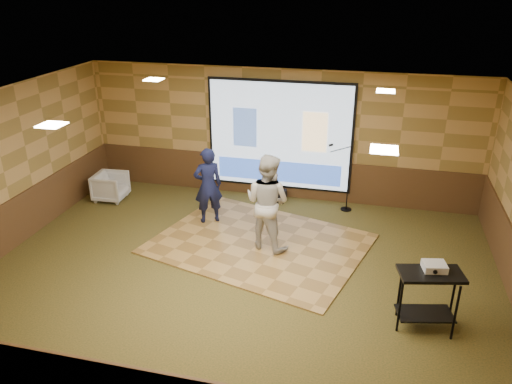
% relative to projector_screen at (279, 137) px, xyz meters
% --- Properties ---
extents(ground, '(9.00, 9.00, 0.00)m').
position_rel_projector_screen_xyz_m(ground, '(0.00, -3.44, -1.47)').
color(ground, '#2B3317').
rests_on(ground, ground).
extents(room_shell, '(9.04, 7.04, 3.02)m').
position_rel_projector_screen_xyz_m(room_shell, '(0.00, -3.44, 0.62)').
color(room_shell, tan).
rests_on(room_shell, ground).
extents(wainscot_back, '(9.00, 0.04, 0.95)m').
position_rel_projector_screen_xyz_m(wainscot_back, '(0.00, 0.04, -1.00)').
color(wainscot_back, '#50351A').
rests_on(wainscot_back, ground).
extents(wainscot_left, '(0.04, 7.00, 0.95)m').
position_rel_projector_screen_xyz_m(wainscot_left, '(-4.48, -3.44, -1.00)').
color(wainscot_left, '#50351A').
rests_on(wainscot_left, ground).
extents(projector_screen, '(3.32, 0.06, 2.52)m').
position_rel_projector_screen_xyz_m(projector_screen, '(0.00, 0.00, 0.00)').
color(projector_screen, black).
rests_on(projector_screen, room_shell).
extents(downlight_nw, '(0.32, 0.32, 0.02)m').
position_rel_projector_screen_xyz_m(downlight_nw, '(-2.20, -1.64, 1.50)').
color(downlight_nw, '#F9E0BA').
rests_on(downlight_nw, room_shell).
extents(downlight_ne, '(0.32, 0.32, 0.02)m').
position_rel_projector_screen_xyz_m(downlight_ne, '(2.20, -1.64, 1.50)').
color(downlight_ne, '#F9E0BA').
rests_on(downlight_ne, room_shell).
extents(downlight_sw, '(0.32, 0.32, 0.02)m').
position_rel_projector_screen_xyz_m(downlight_sw, '(-2.20, -4.94, 1.50)').
color(downlight_sw, '#F9E0BA').
rests_on(downlight_sw, room_shell).
extents(downlight_se, '(0.32, 0.32, 0.02)m').
position_rel_projector_screen_xyz_m(downlight_se, '(2.20, -4.94, 1.50)').
color(downlight_se, '#F9E0BA').
rests_on(downlight_se, room_shell).
extents(dance_floor, '(4.56, 3.91, 0.03)m').
position_rel_projector_screen_xyz_m(dance_floor, '(0.09, -2.35, -1.46)').
color(dance_floor, '#A87D3D').
rests_on(dance_floor, ground).
extents(player_left, '(0.71, 0.64, 1.63)m').
position_rel_projector_screen_xyz_m(player_left, '(-1.16, -1.66, -0.63)').
color(player_left, '#12173A').
rests_on(player_left, dance_floor).
extents(player_right, '(1.09, 0.97, 1.86)m').
position_rel_projector_screen_xyz_m(player_right, '(0.26, -2.42, -0.52)').
color(player_right, beige).
rests_on(player_right, dance_floor).
extents(av_table, '(0.90, 0.48, 0.95)m').
position_rel_projector_screen_xyz_m(av_table, '(3.05, -4.19, -0.81)').
color(av_table, black).
rests_on(av_table, ground).
extents(projector, '(0.37, 0.33, 0.11)m').
position_rel_projector_screen_xyz_m(projector, '(3.09, -4.11, -0.47)').
color(projector, silver).
rests_on(projector, av_table).
extents(mic_stand, '(0.60, 0.24, 1.53)m').
position_rel_projector_screen_xyz_m(mic_stand, '(1.57, -0.36, -0.98)').
color(mic_stand, black).
rests_on(mic_stand, ground).
extents(banquet_chair, '(0.75, 0.73, 0.64)m').
position_rel_projector_screen_xyz_m(banquet_chair, '(-3.76, -1.09, -1.15)').
color(banquet_chair, gray).
rests_on(banquet_chair, ground).
extents(duffel_bag, '(0.44, 0.32, 0.26)m').
position_rel_projector_screen_xyz_m(duffel_bag, '(0.00, -0.24, -1.34)').
color(duffel_bag, black).
rests_on(duffel_bag, ground).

